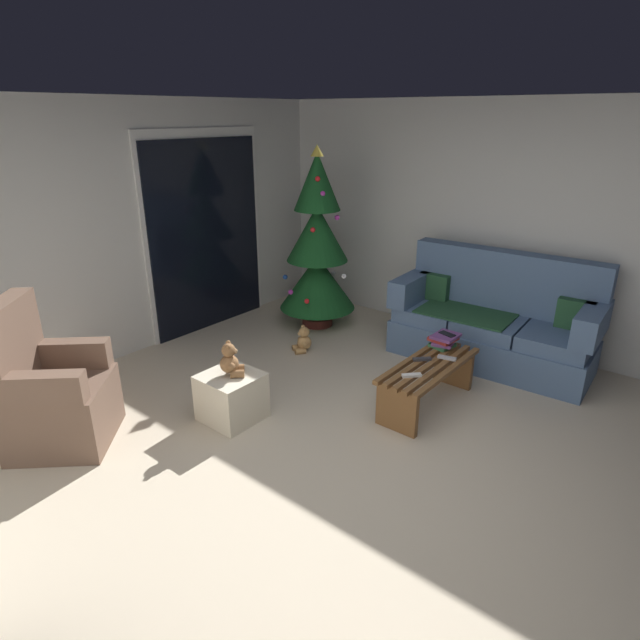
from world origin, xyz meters
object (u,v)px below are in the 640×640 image
coffee_table (428,378)px  teddy_bear_chestnut (231,361)px  remote_white (412,375)px  ottoman (232,397)px  couch (493,323)px  armchair (52,394)px  remote_graphite (422,359)px  teddy_bear_honey_by_tree (303,341)px  book_stack (444,340)px  christmas_tree (317,250)px  remote_silver (447,358)px  cell_phone (447,334)px

coffee_table → teddy_bear_chestnut: 1.65m
remote_white → ottoman: (-0.89, 1.14, -0.21)m
couch → armchair: bearing=150.4°
ottoman → remote_graphite: bearing=-41.2°
couch → teddy_bear_honey_by_tree: couch is taller
book_stack → teddy_bear_chestnut: size_ratio=0.88×
book_stack → christmas_tree: 1.95m
coffee_table → teddy_bear_honey_by_tree: (0.16, 1.54, -0.14)m
remote_white → teddy_bear_honey_by_tree: size_ratio=0.55×
remote_white → teddy_bear_chestnut: 1.44m
remote_silver → armchair: (-2.42, 1.99, -0.01)m
coffee_table → teddy_bear_chestnut: (-1.18, 1.13, 0.25)m
remote_silver → book_stack: 0.26m
book_stack → cell_phone: size_ratio=1.74×
cell_phone → teddy_bear_honey_by_tree: 1.56m
ottoman → teddy_bear_chestnut: bearing=-43.7°
coffee_table → remote_graphite: 0.16m
book_stack → ottoman: bearing=145.9°
christmas_tree → armchair: christmas_tree is taller
teddy_bear_honey_by_tree → coffee_table: bearing=-96.0°
coffee_table → book_stack: book_stack is taller
couch → teddy_bear_chestnut: couch is taller
book_stack → armchair: 3.21m
remote_silver → christmas_tree: christmas_tree is taller
couch → remote_silver: couch is taller
remote_silver → teddy_bear_honey_by_tree: 1.64m
book_stack → cell_phone: cell_phone is taller
teddy_bear_honey_by_tree → ottoman: bearing=-163.4°
remote_silver → ottoman: size_ratio=0.35×
remote_graphite → teddy_bear_chestnut: teddy_bear_chestnut is taller
coffee_table → christmas_tree: size_ratio=0.54×
remote_silver → book_stack: (0.21, 0.14, 0.05)m
remote_graphite → armchair: 2.91m
couch → christmas_tree: size_ratio=0.97×
ottoman → armchair: bearing=143.7°
coffee_table → christmas_tree: christmas_tree is taller
couch → remote_white: (-1.51, 0.05, 0.01)m
couch → cell_phone: 0.83m
couch → christmas_tree: bearing=100.7°
armchair → remote_white: bearing=-44.5°
armchair → teddy_bear_chestnut: (1.07, -0.78, 0.11)m
couch → ottoman: size_ratio=4.50×
couch → book_stack: couch is taller
ottoman → teddy_bear_honey_by_tree: (1.35, 0.40, -0.08)m
book_stack → armchair: size_ratio=0.22×
coffee_table → remote_white: (-0.30, -0.00, 0.14)m
coffee_table → teddy_bear_honey_by_tree: size_ratio=3.86×
couch → cell_phone: couch is taller
remote_graphite → christmas_tree: (0.83, 1.83, 0.49)m
remote_white → remote_graphite: size_ratio=1.00×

